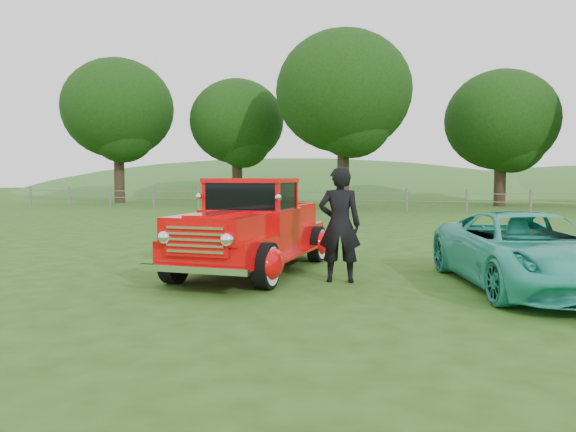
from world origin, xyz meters
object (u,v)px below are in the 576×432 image
(tree_near_east, at_px, (501,120))
(man, at_px, (340,225))
(tree_far_west, at_px, (118,109))
(tree_mid_west, at_px, (237,122))
(red_pickup, at_px, (253,230))
(teal_sedan, at_px, (527,251))
(tree_near_west, at_px, (344,92))

(tree_near_east, xyz_separation_m, man, (-4.29, -27.47, -4.26))
(tree_far_west, bearing_deg, tree_mid_west, 14.04)
(red_pickup, bearing_deg, tree_far_west, 129.39)
(tree_far_west, height_order, man, tree_far_west)
(teal_sedan, bearing_deg, red_pickup, 159.84)
(tree_near_west, relative_size, tree_near_east, 1.25)
(teal_sedan, distance_m, man, 3.05)
(tree_near_west, bearing_deg, red_pickup, -82.76)
(tree_near_east, relative_size, man, 4.20)
(tree_near_west, relative_size, man, 5.26)
(tree_near_west, height_order, teal_sedan, tree_near_west)
(tree_mid_west, distance_m, tree_near_east, 17.03)
(tree_far_west, xyz_separation_m, teal_sedan, (23.72, -24.17, -5.87))
(man, bearing_deg, teal_sedan, 174.47)
(tree_near_east, height_order, man, tree_near_east)
(red_pickup, bearing_deg, tree_near_east, 78.32)
(tree_mid_west, distance_m, red_pickup, 28.52)
(tree_far_west, distance_m, man, 32.52)
(tree_near_west, relative_size, teal_sedan, 2.34)
(tree_near_east, bearing_deg, red_pickup, -102.74)
(tree_mid_west, relative_size, teal_sedan, 1.90)
(tree_mid_west, bearing_deg, red_pickup, -67.17)
(tree_near_east, distance_m, red_pickup, 27.96)
(tree_mid_west, relative_size, tree_near_west, 0.81)
(tree_mid_west, distance_m, tree_near_west, 8.63)
(tree_near_east, xyz_separation_m, teal_sedan, (-1.28, -27.17, -4.63))
(tree_mid_west, height_order, man, tree_mid_west)
(tree_far_west, relative_size, tree_near_east, 1.19)
(tree_near_west, bearing_deg, teal_sedan, -71.57)
(tree_near_west, height_order, tree_near_east, tree_near_west)
(tree_mid_west, height_order, red_pickup, tree_mid_west)
(tree_mid_west, xyz_separation_m, red_pickup, (10.91, -25.92, -4.75))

